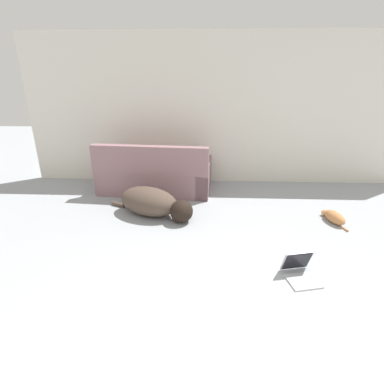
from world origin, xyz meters
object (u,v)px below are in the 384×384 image
at_px(cat, 334,217).
at_px(laptop_open, 299,269).
at_px(dog, 153,203).
at_px(couch, 155,176).

distance_m(cat, laptop_open, 1.46).
relative_size(cat, laptop_open, 1.32).
height_order(dog, laptop_open, dog).
xyz_separation_m(couch, dog, (0.12, -0.96, -0.08)).
height_order(couch, laptop_open, couch).
bearing_deg(dog, couch, 121.60).
distance_m(couch, laptop_open, 2.92).
bearing_deg(couch, dog, 101.29).
xyz_separation_m(couch, laptop_open, (1.82, -2.28, -0.19)).
xyz_separation_m(dog, cat, (2.51, -0.10, -0.12)).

